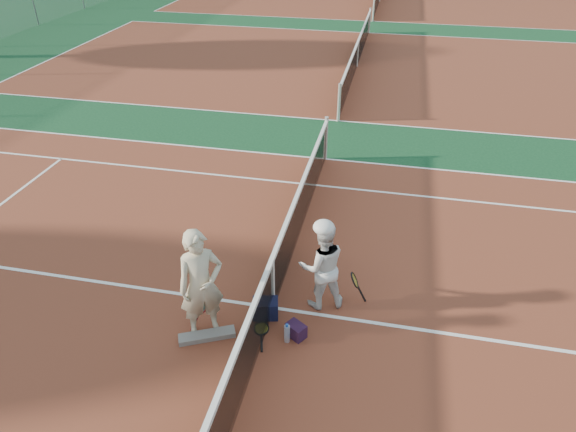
{
  "coord_description": "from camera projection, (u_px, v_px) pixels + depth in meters",
  "views": [
    {
      "loc": [
        1.51,
        -5.92,
        5.65
      ],
      "look_at": [
        0.0,
        1.12,
        1.05
      ],
      "focal_mm": 32.0,
      "sensor_mm": 36.0,
      "label": 1
    }
  ],
  "objects": [
    {
      "name": "racket_red",
      "position": [
        204.0,
        312.0,
        7.73
      ],
      "size": [
        0.42,
        0.42,
        0.54
      ],
      "primitive_type": null,
      "rotation": [
        0.0,
        0.0,
        0.76
      ],
      "color": "maroon",
      "rests_on": "ground"
    },
    {
      "name": "net_cover_canvas",
      "position": [
        207.0,
        336.0,
        7.62
      ],
      "size": [
        0.84,
        0.53,
        0.09
      ],
      "primitive_type": "cube",
      "rotation": [
        0.0,
        0.0,
        0.44
      ],
      "color": "#68635E",
      "rests_on": "ground"
    },
    {
      "name": "racket_black_held",
      "position": [
        354.0,
        288.0,
        8.19
      ],
      "size": [
        0.32,
        0.3,
        0.55
      ],
      "primitive_type": null,
      "rotation": [
        0.0,
        0.0,
        3.26
      ],
      "color": "black",
      "rests_on": "ground"
    },
    {
      "name": "racket_spare",
      "position": [
        261.0,
        328.0,
        7.79
      ],
      "size": [
        0.42,
        0.65,
        0.03
      ],
      "primitive_type": null,
      "rotation": [
        0.0,
        0.0,
        1.84
      ],
      "color": "black",
      "rests_on": "ground"
    },
    {
      "name": "court_far_b",
      "position": [
        379.0,
        2.0,
        30.43
      ],
      "size": [
        23.77,
        10.97,
        0.01
      ],
      "primitive_type": "cube",
      "color": "brown",
      "rests_on": "ground"
    },
    {
      "name": "net_far_a",
      "position": [
        358.0,
        53.0,
        19.04
      ],
      "size": [
        0.1,
        10.98,
        1.02
      ],
      "primitive_type": null,
      "color": "black",
      "rests_on": "ground"
    },
    {
      "name": "court_main",
      "position": [
        273.0,
        308.0,
        8.19
      ],
      "size": [
        23.77,
        10.97,
        0.01
      ],
      "primitive_type": "cube",
      "color": "brown",
      "rests_on": "ground"
    },
    {
      "name": "sports_bag_purple",
      "position": [
        296.0,
        331.0,
        7.61
      ],
      "size": [
        0.34,
        0.32,
        0.23
      ],
      "primitive_type": "cube",
      "rotation": [
        0.0,
        0.0,
        -0.57
      ],
      "color": "black",
      "rests_on": "ground"
    },
    {
      "name": "player_b",
      "position": [
        322.0,
        266.0,
        7.89
      ],
      "size": [
        0.89,
        0.8,
        1.51
      ],
      "primitive_type": "imported",
      "rotation": [
        0.0,
        0.0,
        3.51
      ],
      "color": "silver",
      "rests_on": "ground"
    },
    {
      "name": "court_far_a",
      "position": [
        357.0,
        67.0,
        19.31
      ],
      "size": [
        23.77,
        10.97,
        0.01
      ],
      "primitive_type": "cube",
      "color": "brown",
      "rests_on": "ground"
    },
    {
      "name": "water_bottle",
      "position": [
        287.0,
        334.0,
        7.51
      ],
      "size": [
        0.09,
        0.09,
        0.3
      ],
      "primitive_type": "cylinder",
      "color": "silver",
      "rests_on": "ground"
    },
    {
      "name": "sports_bag_navy",
      "position": [
        266.0,
        308.0,
        7.96
      ],
      "size": [
        0.44,
        0.35,
        0.31
      ],
      "primitive_type": "cube",
      "rotation": [
        0.0,
        0.0,
        0.23
      ],
      "color": "black",
      "rests_on": "ground"
    },
    {
      "name": "net_main",
      "position": [
        273.0,
        283.0,
        7.92
      ],
      "size": [
        0.1,
        10.98,
        1.02
      ],
      "primitive_type": null,
      "color": "black",
      "rests_on": "ground"
    },
    {
      "name": "ground",
      "position": [
        273.0,
        308.0,
        8.19
      ],
      "size": [
        130.0,
        130.0,
        0.0
      ],
      "primitive_type": "plane",
      "color": "#103D20",
      "rests_on": "ground"
    },
    {
      "name": "player_a",
      "position": [
        201.0,
        285.0,
        7.28
      ],
      "size": [
        0.78,
        0.74,
        1.8
      ],
      "primitive_type": "imported",
      "rotation": [
        0.0,
        0.0,
        0.63
      ],
      "color": "#C4B898",
      "rests_on": "ground"
    }
  ]
}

